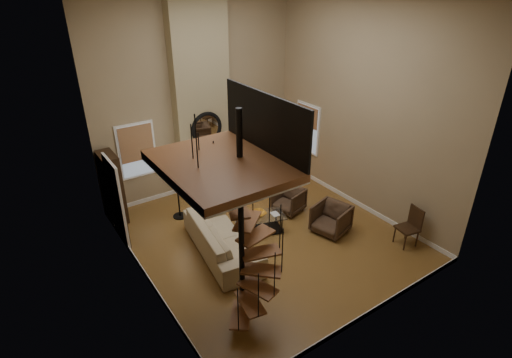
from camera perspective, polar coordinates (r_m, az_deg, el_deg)
ground at (r=10.08m, az=1.29°, el=-7.99°), size 6.00×6.50×0.01m
back_wall at (r=11.47m, az=-8.19°, el=11.44°), size 6.00×0.02×5.50m
front_wall at (r=6.66m, az=17.93°, el=-1.47°), size 6.00×0.02×5.50m
left_wall at (r=7.58m, az=-17.34°, el=2.16°), size 0.02×6.50×5.50m
right_wall at (r=10.74m, az=14.82°, el=9.75°), size 0.02×6.50×5.50m
baseboard_back at (r=12.44m, az=-7.36°, el=-0.58°), size 6.00×0.02×0.12m
baseboard_front at (r=8.25m, az=15.12°, el=-18.11°), size 6.00×0.02×0.12m
baseboard_left at (r=9.00m, az=-14.89°, el=-13.54°), size 0.02×6.50×0.12m
baseboard_right at (r=11.78m, az=13.26°, el=-2.83°), size 0.02×6.50×0.12m
chimney_breast at (r=11.30m, az=-7.74°, el=11.24°), size 1.60×0.38×5.50m
hearth at (r=11.94m, az=-5.86°, el=-1.98°), size 1.50×0.60×0.04m
firebox at (r=11.92m, az=-6.66°, el=0.81°), size 0.95×0.02×0.72m
mantel at (r=11.60m, az=-6.63°, el=3.32°), size 1.70×0.18×0.06m
mirror_frame at (r=11.36m, az=-6.98°, el=7.12°), size 0.94×0.10×0.94m
mirror_disc at (r=11.37m, az=-7.01°, el=7.13°), size 0.80×0.01×0.80m
vase_left at (r=11.36m, az=-9.21°, el=3.46°), size 0.24×0.24×0.25m
vase_right at (r=11.85m, az=-4.19°, el=4.65°), size 0.20×0.20×0.21m
window_back at (r=11.15m, az=-16.49°, el=3.98°), size 1.02×0.06×1.52m
window_right at (r=12.40m, az=7.29°, el=7.24°), size 0.06×1.02×1.52m
entry_door at (r=9.91m, az=-19.06°, el=-3.12°), size 0.10×1.05×2.16m
loft at (r=6.18m, az=-4.24°, el=2.64°), size 1.70×2.20×1.09m
spiral_stair at (r=7.03m, az=-2.01°, el=-7.68°), size 1.47×1.47×4.06m
hutch at (r=10.84m, az=-19.66°, el=-1.14°), size 0.39×0.82×1.83m
sofa at (r=9.36m, az=-4.94°, el=-8.21°), size 1.38×2.75×0.77m
armchair_near at (r=10.94m, az=4.84°, el=-2.82°), size 0.90×0.88×0.67m
armchair_far at (r=10.27m, az=10.77°, el=-5.40°), size 1.01×1.00×0.75m
coffee_table at (r=10.05m, az=0.46°, el=-6.11°), size 1.39×0.98×0.46m
bowl at (r=9.97m, az=0.30°, el=-4.95°), size 0.39×0.39×0.10m
book at (r=10.03m, az=2.61°, el=-5.02°), size 0.21×0.27×0.02m
floor_lamp at (r=10.32m, az=-11.33°, el=1.44°), size 0.41×0.41×1.72m
accent_lamp at (r=12.60m, az=-0.76°, el=1.00°), size 0.15×0.15×0.54m
side_chair at (r=10.19m, az=21.04°, el=-6.06°), size 0.52×0.52×0.97m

